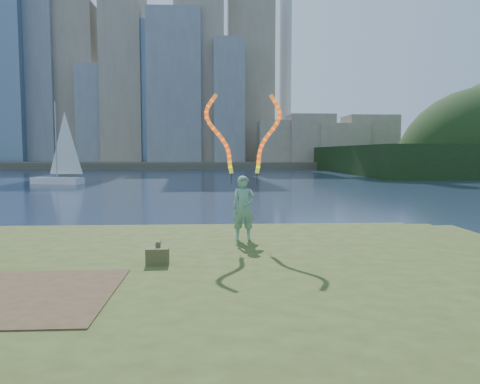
{
  "coord_description": "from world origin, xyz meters",
  "views": [
    {
      "loc": [
        1.02,
        -10.55,
        3.04
      ],
      "look_at": [
        1.65,
        1.0,
        2.06
      ],
      "focal_mm": 35.0,
      "sensor_mm": 36.0,
      "label": 1
    }
  ],
  "objects": [
    {
      "name": "grassy_knoll",
      "position": [
        0.0,
        -2.3,
        0.34
      ],
      "size": [
        20.0,
        18.0,
        0.8
      ],
      "color": "#374619",
      "rests_on": "ground"
    },
    {
      "name": "canvas_bag",
      "position": [
        -0.14,
        -1.18,
        0.98
      ],
      "size": [
        0.47,
        0.53,
        0.43
      ],
      "rotation": [
        0.0,
        0.0,
        0.03
      ],
      "color": "#4E4F2A",
      "rests_on": "grassy_knoll"
    },
    {
      "name": "ground",
      "position": [
        0.0,
        0.0,
        0.0
      ],
      "size": [
        320.0,
        320.0,
        0.0
      ],
      "primitive_type": "plane",
      "color": "#19253F",
      "rests_on": "ground"
    },
    {
      "name": "far_shore",
      "position": [
        0.0,
        95.0,
        0.6
      ],
      "size": [
        320.0,
        40.0,
        1.2
      ],
      "primitive_type": "cube",
      "color": "#474234",
      "rests_on": "ground"
    },
    {
      "name": "sailboat",
      "position": [
        -13.95,
        35.46,
        1.37
      ],
      "size": [
        5.26,
        2.87,
        7.95
      ],
      "rotation": [
        0.0,
        0.0,
        -0.28
      ],
      "color": "white",
      "rests_on": "ground"
    },
    {
      "name": "dirt_patch",
      "position": [
        -2.2,
        -3.2,
        0.81
      ],
      "size": [
        3.2,
        3.0,
        0.02
      ],
      "primitive_type": "cube",
      "color": "#47331E",
      "rests_on": "grassy_knoll"
    },
    {
      "name": "woman_with_ribbons",
      "position": [
        1.76,
        1.32,
        2.21
      ],
      "size": [
        2.06,
        0.41,
        4.03
      ],
      "rotation": [
        0.0,
        0.0,
        0.02
      ],
      "color": "#1F7242",
      "rests_on": "grassy_knoll"
    }
  ]
}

